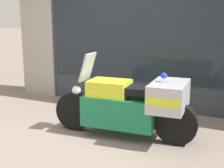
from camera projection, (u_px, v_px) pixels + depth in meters
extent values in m
plane|color=gray|center=(74.00, 134.00, 4.84)|extent=(60.00, 60.00, 0.00)
cube|color=#333842|center=(126.00, 12.00, 6.19)|extent=(5.02, 0.40, 3.74)
cube|color=#A39E93|center=(43.00, 12.00, 7.10)|extent=(0.86, 0.55, 3.74)
cube|color=#1E262D|center=(141.00, 9.00, 5.83)|extent=(3.93, 0.02, 2.74)
cube|color=slate|center=(142.00, 91.00, 6.40)|extent=(3.71, 0.30, 0.55)
cube|color=silver|center=(145.00, 43.00, 6.31)|extent=(3.71, 0.02, 1.47)
cube|color=beige|center=(143.00, 5.00, 6.03)|extent=(3.71, 0.30, 0.02)
cube|color=navy|center=(92.00, 4.00, 6.50)|extent=(0.18, 0.04, 0.05)
cube|color=#195623|center=(144.00, 3.00, 6.02)|extent=(0.18, 0.04, 0.05)
cube|color=maroon|center=(204.00, 2.00, 5.53)|extent=(0.18, 0.04, 0.05)
cube|color=white|center=(92.00, 68.00, 6.74)|extent=(0.19, 0.02, 0.27)
cube|color=yellow|center=(141.00, 72.00, 6.25)|extent=(0.19, 0.03, 0.27)
cube|color=#2D8E42|center=(198.00, 77.00, 5.77)|extent=(0.19, 0.02, 0.27)
cylinder|color=black|center=(75.00, 111.00, 4.99)|extent=(0.62, 0.19, 0.61)
cylinder|color=black|center=(176.00, 124.00, 4.42)|extent=(0.62, 0.19, 0.61)
cube|color=#19754C|center=(120.00, 111.00, 4.70)|extent=(1.14, 0.57, 0.45)
cube|color=yellow|center=(109.00, 89.00, 4.69)|extent=(0.63, 0.49, 0.27)
cube|color=black|center=(136.00, 90.00, 4.53)|extent=(0.67, 0.42, 0.10)
cube|color=#B7B7BC|center=(169.00, 96.00, 4.37)|extent=(0.54, 0.82, 0.38)
cube|color=yellow|center=(169.00, 96.00, 4.37)|extent=(0.49, 0.83, 0.11)
cube|color=#B2BCC6|center=(87.00, 67.00, 4.75)|extent=(0.19, 0.35, 0.43)
sphere|color=white|center=(76.00, 90.00, 4.90)|extent=(0.14, 0.14, 0.14)
sphere|color=blue|center=(164.00, 76.00, 4.34)|extent=(0.09, 0.09, 0.09)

